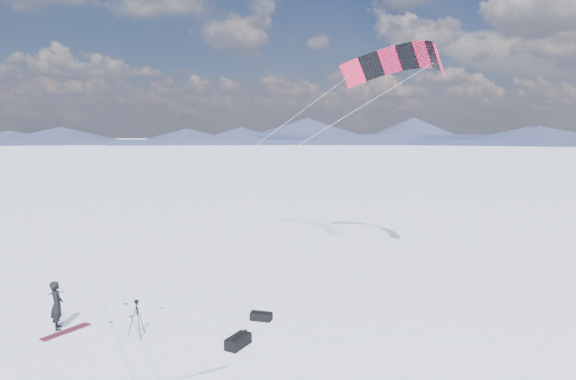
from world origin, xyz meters
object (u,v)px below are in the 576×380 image
snowkiter (58,329)px  snowboard (66,332)px  gear_bag_a (238,341)px  gear_bag_b (261,316)px  tripod (137,313)px

snowkiter → snowboard: snowkiter is taller
gear_bag_a → gear_bag_b: (1.52, 1.62, -0.03)m
tripod → gear_bag_b: size_ratio=1.53×
snowkiter → tripod: size_ratio=1.36×
snowboard → gear_bag_a: 5.92m
snowkiter → gear_bag_a: size_ratio=1.68×
gear_bag_b → tripod: bearing=-145.5°
snowkiter → gear_bag_b: snowkiter is taller
snowboard → tripod: bearing=-64.0°
snowboard → gear_bag_a: bearing=-67.2°
snowboard → gear_bag_a: gear_bag_a is taller
snowboard → tripod: tripod is taller
snowboard → tripod: 2.61m
snowkiter → snowboard: (0.22, -0.43, 0.02)m
tripod → gear_bag_b: (4.12, -0.63, -0.63)m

